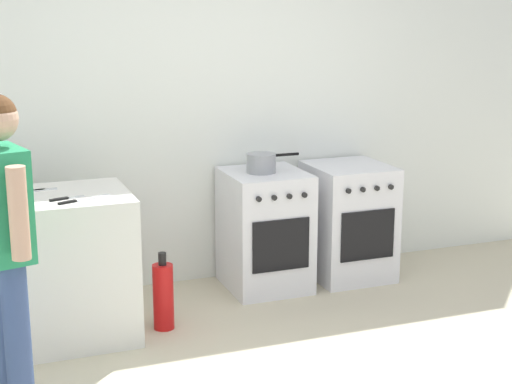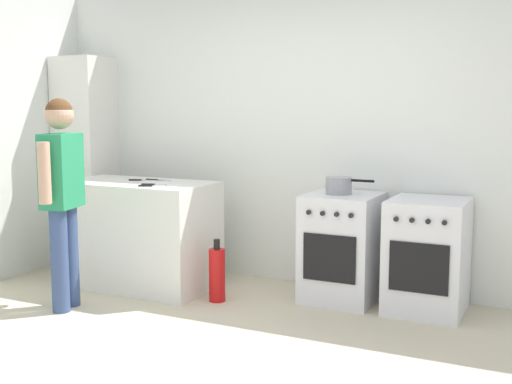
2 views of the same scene
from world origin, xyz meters
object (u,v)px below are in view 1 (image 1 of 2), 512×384
(fire_extinguisher, at_px, (163,296))
(pot, at_px, (261,163))
(knife_carving, at_px, (82,200))
(knife_utility, at_px, (34,190))
(knife_paring, at_px, (64,199))
(person, at_px, (4,227))
(oven_left, at_px, (265,230))
(knife_chef, at_px, (19,193))
(oven_right, at_px, (348,221))

(fire_extinguisher, bearing_deg, pot, 29.08)
(knife_carving, bearing_deg, pot, 23.11)
(pot, height_order, knife_carving, pot)
(knife_utility, bearing_deg, knife_paring, -63.49)
(knife_paring, xyz_separation_m, knife_utility, (-0.14, 0.28, -0.00))
(person, distance_m, fire_extinguisher, 1.36)
(oven_left, distance_m, knife_paring, 1.61)
(knife_carving, relative_size, fire_extinguisher, 0.63)
(pot, relative_size, knife_chef, 1.28)
(knife_utility, relative_size, fire_extinguisher, 0.50)
(oven_left, height_order, person, person)
(knife_carving, bearing_deg, knife_chef, 138.23)
(knife_carving, distance_m, person, 0.73)
(oven_right, height_order, knife_chef, knife_chef)
(oven_left, xyz_separation_m, oven_right, (0.67, 0.00, 0.00))
(knife_paring, bearing_deg, oven_left, 19.57)
(oven_right, xyz_separation_m, knife_utility, (-2.25, -0.23, 0.48))
(pot, xyz_separation_m, person, (-1.78, -1.14, 0.03))
(knife_chef, height_order, knife_utility, same)
(pot, relative_size, knife_carving, 1.22)
(oven_left, height_order, knife_chef, knife_chef)
(knife_paring, bearing_deg, knife_carving, -32.75)
(oven_left, bearing_deg, knife_utility, -171.68)
(oven_right, relative_size, pot, 2.20)
(pot, xyz_separation_m, knife_carving, (-1.32, -0.56, -0.01))
(knife_carving, distance_m, knife_utility, 0.42)
(person, bearing_deg, knife_chef, 81.45)
(knife_paring, bearing_deg, person, -119.96)
(knife_chef, bearing_deg, knife_utility, 27.74)
(knife_chef, height_order, knife_paring, same)
(oven_left, xyz_separation_m, fire_extinguisher, (-0.87, -0.48, -0.21))
(oven_right, height_order, person, person)
(knife_chef, relative_size, knife_utility, 1.20)
(person, bearing_deg, oven_right, 24.84)
(knife_carving, height_order, person, person)
(oven_right, bearing_deg, knife_paring, -166.31)
(knife_utility, height_order, fire_extinguisher, knife_utility)
(knife_utility, xyz_separation_m, person, (-0.22, -0.91, 0.04))
(fire_extinguisher, bearing_deg, knife_chef, 166.39)
(knife_chef, xyz_separation_m, fire_extinguisher, (0.81, -0.20, -0.69))
(knife_chef, bearing_deg, oven_right, 6.84)
(oven_left, height_order, knife_utility, knife_utility)
(knife_utility, bearing_deg, oven_left, 8.32)
(oven_left, height_order, knife_paring, knife_paring)
(knife_utility, bearing_deg, pot, 8.08)
(oven_right, height_order, knife_carving, knife_carving)
(knife_paring, distance_m, knife_carving, 0.11)
(person, bearing_deg, knife_utility, 76.25)
(oven_left, height_order, knife_carving, knife_carving)
(knife_chef, distance_m, knife_carving, 0.44)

